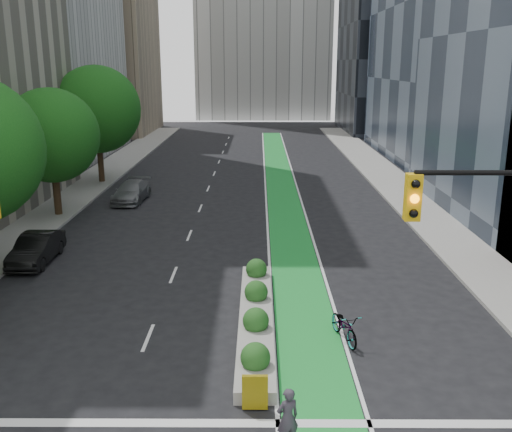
{
  "coord_description": "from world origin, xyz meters",
  "views": [
    {
      "loc": [
        1.29,
        -11.77,
        9.12
      ],
      "look_at": [
        1.18,
        10.96,
        3.0
      ],
      "focal_mm": 40.0,
      "sensor_mm": 36.0,
      "label": 1
    }
  ],
  "objects_px": {
    "median_planter": "(256,315)",
    "parked_car_left_mid": "(36,249)",
    "parked_car_left_far": "(131,192)",
    "bicycle": "(344,326)",
    "cyclist": "(288,418)"
  },
  "relations": [
    {
      "from": "median_planter",
      "to": "parked_car_left_mid",
      "type": "xyz_separation_m",
      "value": [
        -10.34,
        6.54,
        0.32
      ]
    },
    {
      "from": "median_planter",
      "to": "parked_car_left_far",
      "type": "bearing_deg",
      "value": 114.39
    },
    {
      "from": "bicycle",
      "to": "median_planter",
      "type": "bearing_deg",
      "value": 143.52
    },
    {
      "from": "median_planter",
      "to": "cyclist",
      "type": "xyz_separation_m",
      "value": [
        0.8,
        -6.76,
        0.43
      ]
    },
    {
      "from": "median_planter",
      "to": "parked_car_left_far",
      "type": "relative_size",
      "value": 2.21
    },
    {
      "from": "parked_car_left_mid",
      "to": "bicycle",
      "type": "bearing_deg",
      "value": -30.64
    },
    {
      "from": "median_planter",
      "to": "bicycle",
      "type": "distance_m",
      "value": 3.23
    },
    {
      "from": "bicycle",
      "to": "parked_car_left_far",
      "type": "relative_size",
      "value": 0.43
    },
    {
      "from": "bicycle",
      "to": "parked_car_left_mid",
      "type": "bearing_deg",
      "value": 134.91
    },
    {
      "from": "parked_car_left_far",
      "to": "parked_car_left_mid",
      "type": "bearing_deg",
      "value": -95.13
    },
    {
      "from": "cyclist",
      "to": "bicycle",
      "type": "bearing_deg",
      "value": -134.74
    },
    {
      "from": "median_planter",
      "to": "parked_car_left_far",
      "type": "distance_m",
      "value": 20.73
    },
    {
      "from": "cyclist",
      "to": "parked_car_left_far",
      "type": "bearing_deg",
      "value": -93.15
    },
    {
      "from": "cyclist",
      "to": "parked_car_left_mid",
      "type": "bearing_deg",
      "value": -73.25
    },
    {
      "from": "cyclist",
      "to": "parked_car_left_far",
      "type": "xyz_separation_m",
      "value": [
        -9.36,
        25.63,
        -0.13
      ]
    }
  ]
}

